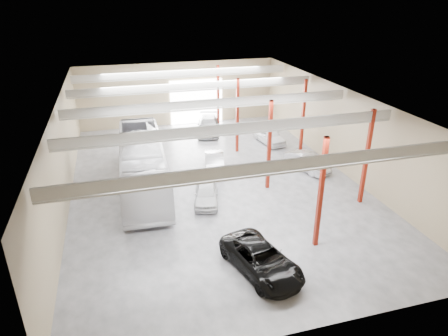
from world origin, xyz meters
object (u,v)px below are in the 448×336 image
car_row_c (208,125)px  car_row_a (206,193)px  black_sedan (261,259)px  car_right_near (307,162)px  car_right_far (269,135)px  car_row_b (214,163)px  coach_bus (143,163)px

car_row_c → car_row_a: bearing=-89.2°
black_sedan → car_right_near: black_sedan is taller
car_row_a → car_right_near: size_ratio=0.94×
black_sedan → car_row_a: (-1.08, 8.44, -0.06)m
car_row_a → car_right_near: (9.66, 3.23, 0.02)m
car_row_c → car_right_far: 6.96m
black_sedan → car_row_b: black_sedan is taller
car_right_far → black_sedan: bearing=-120.1°
coach_bus → car_row_a: coach_bus is taller
black_sedan → car_row_b: (0.87, 13.64, -0.04)m
car_right_far → car_row_a: bearing=-138.3°
car_row_b → car_right_far: size_ratio=0.98×
car_row_a → coach_bus: bearing=151.3°
car_row_a → car_row_c: car_row_c is taller
car_right_near → coach_bus: bearing=158.5°
car_row_a → car_row_b: 5.56m
coach_bus → black_sedan: coach_bus is taller
coach_bus → car_row_c: size_ratio=2.47×
black_sedan → car_right_near: size_ratio=1.26×
coach_bus → car_right_far: size_ratio=3.08×
black_sedan → car_row_a: bearing=82.7°
black_sedan → car_row_c: (2.72, 23.44, 0.05)m
car_row_b → car_row_c: (1.84, 9.80, 0.09)m
coach_bus → car_right_far: bearing=28.6°
black_sedan → car_right_far: size_ratio=1.22×
car_row_b → car_right_near: (7.70, -1.97, -0.01)m
black_sedan → car_row_c: 23.60m
black_sedan → coach_bus: bearing=98.3°
coach_bus → car_row_b: coach_bus is taller
coach_bus → black_sedan: size_ratio=2.52×
car_row_c → car_right_near: (5.86, -11.77, -0.09)m
car_row_a → car_row_c: size_ratio=0.74×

